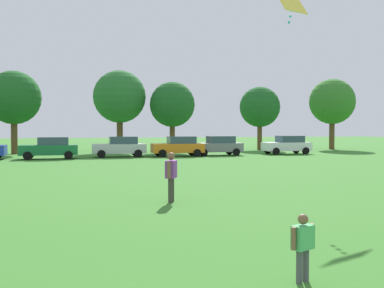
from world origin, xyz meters
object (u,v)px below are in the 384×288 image
object	(u,v)px
parked_car_green_1	(50,148)
tree_center_right	(172,105)
adult_bystander	(171,173)
tree_left	(14,98)
parked_car_silver_2	(120,147)
parked_car_white_5	(287,145)
child_kite_flyer	(303,242)
tree_right	(260,107)
tree_center_left	(120,97)
parked_car_orange_3	(179,146)
kite	(291,5)
parked_car_gray_4	(218,146)
tree_far_right	(332,102)

from	to	relation	value
parked_car_green_1	tree_center_right	distance (m)	13.82
adult_bystander	tree_left	xyz separation A→B (m)	(-8.41, 29.14, 4.19)
parked_car_silver_2	parked_car_white_5	xyz separation A→B (m)	(15.23, 0.24, 0.00)
child_kite_flyer	tree_right	distance (m)	42.54
adult_bystander	tree_center_left	world-z (taller)	tree_center_left
tree_left	tree_center_left	bearing A→B (deg)	6.44
tree_center_left	parked_car_orange_3	bearing A→B (deg)	-62.77
child_kite_flyer	tree_center_left	world-z (taller)	tree_center_left
kite	tree_center_right	bearing A→B (deg)	86.83
child_kite_flyer	parked_car_green_1	size ratio (longest dim) A/B	0.24
tree_left	tree_right	world-z (taller)	tree_left
tree_center_right	tree_left	bearing A→B (deg)	178.92
parked_car_orange_3	parked_car_gray_4	size ratio (longest dim) A/B	1.00
kite	tree_right	bearing A→B (deg)	68.38
parked_car_green_1	parked_car_gray_4	size ratio (longest dim) A/B	1.00
kite	parked_car_green_1	bearing A→B (deg)	115.11
child_kite_flyer	parked_car_white_5	distance (m)	34.18
kite	parked_car_white_5	bearing A→B (deg)	63.15
parked_car_silver_2	tree_center_left	world-z (taller)	tree_center_left
parked_car_orange_3	parked_car_white_5	bearing A→B (deg)	-176.29
parked_car_white_5	tree_center_right	xyz separation A→B (m)	(-9.48, 5.98, 3.84)
parked_car_gray_4	tree_far_right	size ratio (longest dim) A/B	0.54
kite	tree_center_left	size ratio (longest dim) A/B	0.16
parked_car_green_1	tree_center_left	xyz separation A→B (m)	(6.14, 8.54, 4.61)
adult_bystander	tree_left	world-z (taller)	tree_left
child_kite_flyer	tree_left	distance (m)	38.10
kite	parked_car_orange_3	size ratio (longest dim) A/B	0.31
tree_left	parked_car_white_5	bearing A→B (deg)	-14.51
kite	parked_car_green_1	size ratio (longest dim) A/B	0.31
adult_bystander	parked_car_orange_3	size ratio (longest dim) A/B	0.37
child_kite_flyer	tree_center_right	size ratio (longest dim) A/B	0.15
adult_bystander	parked_car_white_5	xyz separation A→B (m)	(15.77, 22.88, -0.09)
parked_car_white_5	tree_far_right	distance (m)	12.53
parked_car_orange_3	tree_left	xyz separation A→B (m)	(-13.79, 6.93, 4.27)
child_kite_flyer	parked_car_orange_3	size ratio (longest dim) A/B	0.24
child_kite_flyer	tree_center_right	bearing A→B (deg)	59.06
parked_car_silver_2	tree_center_right	distance (m)	9.30
tree_far_right	parked_car_green_1	bearing A→B (deg)	-164.29
child_kite_flyer	parked_car_gray_4	size ratio (longest dim) A/B	0.24
parked_car_silver_2	tree_left	world-z (taller)	tree_left
kite	tree_left	distance (m)	31.01
parked_car_white_5	tree_center_right	world-z (taller)	tree_center_right
adult_bystander	parked_car_orange_3	xyz separation A→B (m)	(5.38, 22.21, -0.09)
tree_center_left	child_kite_flyer	bearing A→B (deg)	-91.27
parked_car_silver_2	parked_car_white_5	size ratio (longest dim) A/B	1.00
child_kite_flyer	parked_car_silver_2	distance (m)	30.29
parked_car_silver_2	parked_car_orange_3	size ratio (longest dim) A/B	1.00
adult_bystander	parked_car_white_5	world-z (taller)	parked_car_white_5
tree_center_left	tree_center_right	bearing A→B (deg)	-15.20
parked_car_white_5	tree_center_left	size ratio (longest dim) A/B	0.53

